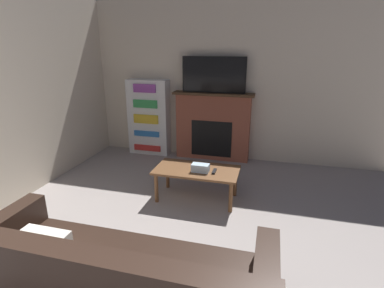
{
  "coord_description": "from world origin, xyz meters",
  "views": [
    {
      "loc": [
        0.86,
        -0.73,
        1.95
      ],
      "look_at": [
        -0.06,
        2.71,
        0.77
      ],
      "focal_mm": 28.0,
      "sensor_mm": 36.0,
      "label": 1
    }
  ],
  "objects_px": {
    "tv": "(214,75)",
    "bookshelf": "(149,117)",
    "fireplace": "(213,126)",
    "coffee_table": "(197,173)"
  },
  "relations": [
    {
      "from": "coffee_table",
      "to": "bookshelf",
      "type": "xyz_separation_m",
      "value": [
        -1.29,
        1.53,
        0.31
      ]
    },
    {
      "from": "fireplace",
      "to": "bookshelf",
      "type": "relative_size",
      "value": 1.01
    },
    {
      "from": "fireplace",
      "to": "coffee_table",
      "type": "height_order",
      "value": "fireplace"
    },
    {
      "from": "tv",
      "to": "coffee_table",
      "type": "distance_m",
      "value": 1.89
    },
    {
      "from": "tv",
      "to": "bookshelf",
      "type": "relative_size",
      "value": 0.78
    },
    {
      "from": "fireplace",
      "to": "bookshelf",
      "type": "height_order",
      "value": "bookshelf"
    },
    {
      "from": "fireplace",
      "to": "bookshelf",
      "type": "distance_m",
      "value": 1.2
    },
    {
      "from": "fireplace",
      "to": "bookshelf",
      "type": "xyz_separation_m",
      "value": [
        -1.2,
        -0.02,
        0.09
      ]
    },
    {
      "from": "coffee_table",
      "to": "bookshelf",
      "type": "height_order",
      "value": "bookshelf"
    },
    {
      "from": "fireplace",
      "to": "coffee_table",
      "type": "distance_m",
      "value": 1.57
    }
  ]
}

